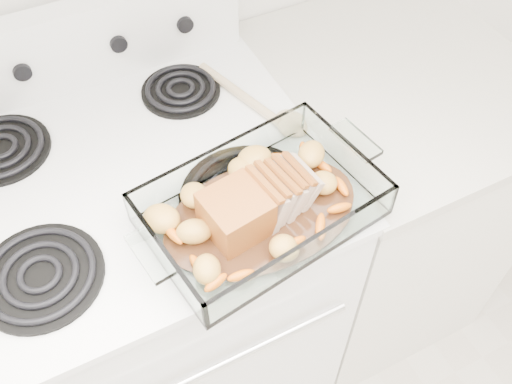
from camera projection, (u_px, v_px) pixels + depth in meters
name	position (u px, v px, depth m)	size (l,w,h in m)	color
electric_range	(154.00, 288.00, 1.45)	(0.78, 0.70, 1.12)	white
counter_right	(372.00, 199.00, 1.64)	(0.58, 0.68, 0.93)	silver
baking_dish	(261.00, 210.00, 1.00)	(0.39, 0.26, 0.07)	silver
pork_roast	(251.00, 205.00, 0.97)	(0.21, 0.10, 0.08)	brown
roast_vegetables	(251.00, 195.00, 1.01)	(0.33, 0.18, 0.04)	#DA6509
wooden_spoon	(268.00, 110.00, 1.18)	(0.13, 0.29, 0.02)	beige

